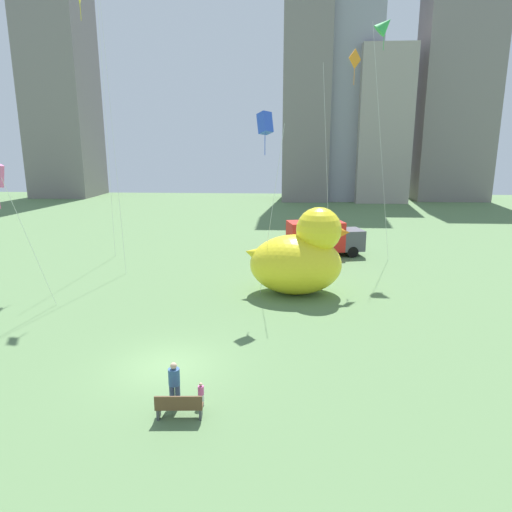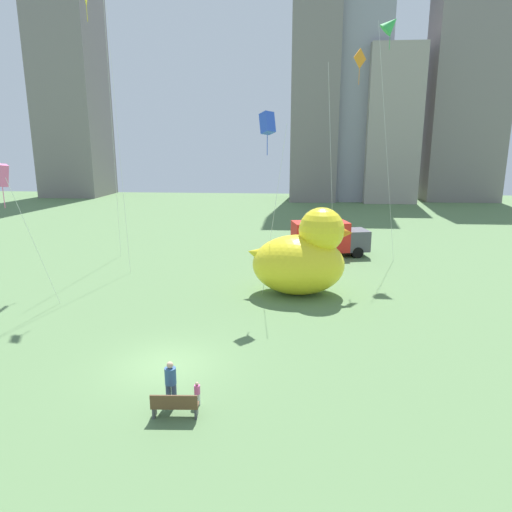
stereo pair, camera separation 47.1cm
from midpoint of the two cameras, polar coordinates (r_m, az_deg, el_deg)
ground_plane at (r=19.84m, az=-11.60°, el=-13.22°), size 140.00×140.00×0.00m
park_bench at (r=16.17m, az=-10.42°, el=-17.90°), size 1.59×0.56×0.90m
person_adult at (r=16.70m, az=-10.96°, el=-15.15°), size 0.40×0.40×1.63m
person_child at (r=16.76m, az=-7.70°, el=-16.54°), size 0.21×0.21×0.87m
giant_inflatable_duck at (r=27.84m, az=4.95°, el=-0.16°), size 6.41×4.12×5.32m
box_truck at (r=37.93m, az=8.02°, el=2.20°), size 6.48×3.62×2.85m
city_skyline at (r=80.02m, az=3.63°, el=20.62°), size 76.89×14.17×41.31m
kite_green at (r=38.58m, az=15.36°, el=25.89°), size 2.27×1.84×18.19m
kite_yellow at (r=38.23m, az=-21.09°, el=26.26°), size 1.73×2.14×19.70m
kite_orange at (r=34.39m, az=11.42°, el=21.61°), size 2.53×3.40×15.25m
kite_blue at (r=25.79m, az=0.59°, el=16.09°), size 1.56×1.63×10.68m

